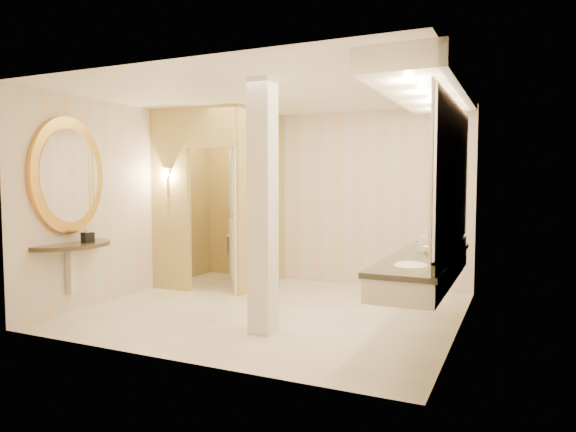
% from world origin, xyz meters
% --- Properties ---
extents(floor, '(4.50, 4.50, 0.00)m').
position_xyz_m(floor, '(0.00, 0.00, 0.00)').
color(floor, white).
rests_on(floor, ground).
extents(ceiling, '(4.50, 4.50, 0.00)m').
position_xyz_m(ceiling, '(0.00, 0.00, 2.70)').
color(ceiling, white).
rests_on(ceiling, wall_back).
extents(wall_back, '(4.50, 0.02, 2.70)m').
position_xyz_m(wall_back, '(0.00, 2.00, 1.35)').
color(wall_back, beige).
rests_on(wall_back, floor).
extents(wall_front, '(4.50, 0.02, 2.70)m').
position_xyz_m(wall_front, '(0.00, -2.00, 1.35)').
color(wall_front, beige).
rests_on(wall_front, floor).
extents(wall_left, '(0.02, 4.00, 2.70)m').
position_xyz_m(wall_left, '(-2.25, 0.00, 1.35)').
color(wall_left, beige).
rests_on(wall_left, floor).
extents(wall_right, '(0.02, 4.00, 2.70)m').
position_xyz_m(wall_right, '(2.25, 0.00, 1.35)').
color(wall_right, beige).
rests_on(wall_right, floor).
extents(toilet_closet, '(1.50, 1.55, 2.70)m').
position_xyz_m(toilet_closet, '(-1.13, 0.96, 1.39)').
color(toilet_closet, tan).
rests_on(toilet_closet, floor).
extents(wall_sconce, '(0.14, 0.14, 0.42)m').
position_xyz_m(wall_sconce, '(-1.93, 0.43, 1.73)').
color(wall_sconce, gold).
rests_on(wall_sconce, toilet_closet).
extents(vanity, '(0.75, 2.66, 2.09)m').
position_xyz_m(vanity, '(1.98, -0.40, 1.63)').
color(vanity, silver).
rests_on(vanity, floor).
extents(console_shelf, '(1.10, 1.10, 2.00)m').
position_xyz_m(console_shelf, '(-2.21, -1.14, 1.35)').
color(console_shelf, black).
rests_on(console_shelf, floor).
extents(pillar, '(0.25, 0.25, 2.70)m').
position_xyz_m(pillar, '(0.35, -0.90, 1.35)').
color(pillar, silver).
rests_on(pillar, floor).
extents(tissue_box, '(0.15, 0.15, 0.12)m').
position_xyz_m(tissue_box, '(-2.02, -1.03, 0.94)').
color(tissue_box, black).
rests_on(tissue_box, console_shelf).
extents(toilet, '(0.49, 0.79, 0.77)m').
position_xyz_m(toilet, '(-1.27, 1.75, 0.39)').
color(toilet, white).
rests_on(toilet, floor).
extents(soap_bottle_a, '(0.07, 0.07, 0.15)m').
position_xyz_m(soap_bottle_a, '(1.87, -0.17, 0.95)').
color(soap_bottle_a, beige).
rests_on(soap_bottle_a, vanity).
extents(soap_bottle_b, '(0.11, 0.11, 0.13)m').
position_xyz_m(soap_bottle_b, '(1.97, -0.30, 0.94)').
color(soap_bottle_b, silver).
rests_on(soap_bottle_b, vanity).
extents(soap_bottle_c, '(0.09, 0.09, 0.21)m').
position_xyz_m(soap_bottle_c, '(1.89, -0.02, 0.98)').
color(soap_bottle_c, '#C6B28C').
rests_on(soap_bottle_c, vanity).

